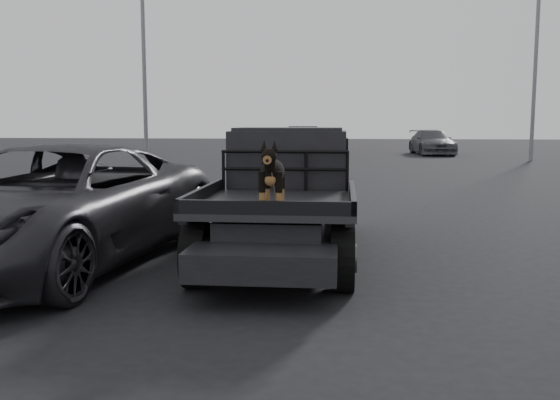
# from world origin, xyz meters

# --- Properties ---
(ground) EXTENTS (120.00, 120.00, 0.00)m
(ground) POSITION_xyz_m (0.00, 0.00, 0.00)
(ground) COLOR black
(ground) RESTS_ON ground
(flatbed_ute) EXTENTS (2.00, 5.40, 0.92)m
(flatbed_ute) POSITION_xyz_m (-0.30, 2.31, 0.46)
(flatbed_ute) COLOR black
(flatbed_ute) RESTS_ON ground
(ute_cab) EXTENTS (1.72, 1.30, 0.88)m
(ute_cab) POSITION_xyz_m (-0.30, 3.26, 1.36)
(ute_cab) COLOR black
(ute_cab) RESTS_ON flatbed_ute
(headache_rack) EXTENTS (1.80, 0.08, 0.55)m
(headache_rack) POSITION_xyz_m (-0.30, 2.51, 1.20)
(headache_rack) COLOR black
(headache_rack) RESTS_ON flatbed_ute
(dog) EXTENTS (0.32, 0.60, 0.74)m
(dog) POSITION_xyz_m (-0.25, 0.45, 1.29)
(dog) COLOR black
(dog) RESTS_ON flatbed_ute
(parked_suv) EXTENTS (3.33, 6.02, 1.59)m
(parked_suv) POSITION_xyz_m (-3.27, 1.52, 0.80)
(parked_suv) COLOR #2C2B30
(parked_suv) RESTS_ON ground
(distant_car_a) EXTENTS (1.88, 4.88, 1.59)m
(distant_car_a) POSITION_xyz_m (-1.82, 29.86, 0.79)
(distant_car_a) COLOR #46464B
(distant_car_a) RESTS_ON ground
(distant_car_b) EXTENTS (2.38, 4.95, 1.39)m
(distant_car_b) POSITION_xyz_m (5.48, 29.67, 0.69)
(distant_car_b) COLOR #4B4A50
(distant_car_b) RESTS_ON ground
(floodlight_mid) EXTENTS (1.08, 0.28, 12.50)m
(floodlight_mid) POSITION_xyz_m (9.39, 24.44, 6.84)
(floodlight_mid) COLOR slate
(floodlight_mid) RESTS_ON ground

